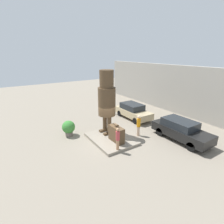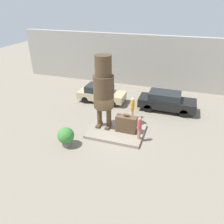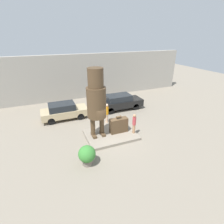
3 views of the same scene
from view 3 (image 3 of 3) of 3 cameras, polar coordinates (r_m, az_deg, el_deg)
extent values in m
plane|color=gray|center=(13.91, -0.42, -7.78)|extent=(60.00, 60.00, 0.00)
cube|color=gray|center=(13.86, -0.42, -7.43)|extent=(3.83, 2.88, 0.20)
cube|color=gray|center=(21.85, -10.45, 11.27)|extent=(28.00, 0.60, 5.28)
cube|color=#4C3823|center=(13.49, -5.99, -7.60)|extent=(0.27, 0.79, 0.17)
cube|color=#4C3823|center=(13.66, -3.13, -7.03)|extent=(0.27, 0.79, 0.17)
cylinder|color=#4C3823|center=(13.20, -6.28, -4.46)|extent=(0.35, 0.35, 1.39)
cylinder|color=#4C3823|center=(13.38, -3.37, -3.92)|extent=(0.35, 0.35, 1.39)
cylinder|color=#4C3823|center=(12.53, -5.10, 3.11)|extent=(1.39, 1.39, 2.23)
cylinder|color=#4C3823|center=(12.01, -5.41, 11.08)|extent=(1.09, 1.09, 1.34)
cube|color=#4C3823|center=(13.77, 2.18, -4.35)|extent=(1.41, 0.55, 1.17)
cylinder|color=#4C3823|center=(13.44, 2.23, -1.60)|extent=(0.39, 0.17, 0.17)
cylinder|color=#A87A56|center=(13.84, 7.13, -5.44)|extent=(0.21, 0.21, 0.73)
cylinder|color=#B23D42|center=(13.52, 7.28, -2.91)|extent=(0.27, 0.27, 0.64)
sphere|color=#A87A56|center=(13.33, 7.38, -1.21)|extent=(0.24, 0.24, 0.24)
cube|color=tan|center=(16.96, -15.18, -0.09)|extent=(4.22, 1.77, 0.65)
cube|color=#1E2328|center=(16.71, -16.12, 1.71)|extent=(2.32, 1.59, 0.58)
cylinder|color=black|center=(17.98, -11.34, 0.58)|extent=(0.63, 0.18, 0.63)
cylinder|color=black|center=(16.55, -10.19, -1.45)|extent=(0.63, 0.18, 0.63)
cylinder|color=black|center=(17.74, -19.61, -0.73)|extent=(0.63, 0.18, 0.63)
cylinder|color=black|center=(16.30, -19.18, -2.90)|extent=(0.63, 0.18, 0.63)
cube|color=black|center=(18.45, 2.75, 2.94)|extent=(4.63, 1.79, 0.71)
cube|color=#1E2328|center=(18.14, 2.12, 4.72)|extent=(2.54, 1.61, 0.57)
cylinder|color=black|center=(19.86, 5.51, 3.32)|extent=(0.68, 0.18, 0.68)
cylinder|color=black|center=(18.55, 7.80, 1.68)|extent=(0.68, 0.18, 0.68)
cylinder|color=black|center=(18.76, -2.29, 2.15)|extent=(0.68, 0.18, 0.68)
cylinder|color=black|center=(17.38, -0.45, 0.32)|extent=(0.68, 0.18, 0.68)
cylinder|color=#70665B|center=(11.25, -7.99, -15.88)|extent=(0.60, 0.60, 0.33)
sphere|color=#387F33|center=(10.87, -8.18, -13.41)|extent=(1.05, 1.05, 1.05)
cylinder|color=beige|center=(15.77, -1.68, -2.03)|extent=(0.23, 0.23, 0.80)
cylinder|color=orange|center=(15.45, -1.72, 0.50)|extent=(0.30, 0.30, 0.71)
sphere|color=beige|center=(15.26, -1.74, 2.19)|extent=(0.27, 0.27, 0.27)
camera|label=1|loc=(15.45, 52.80, 11.96)|focal=28.00mm
camera|label=2|loc=(8.46, 81.97, 11.68)|focal=35.00mm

